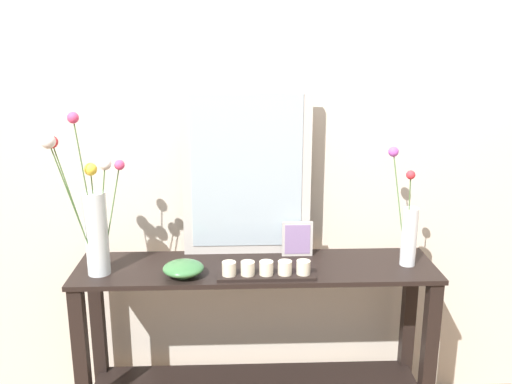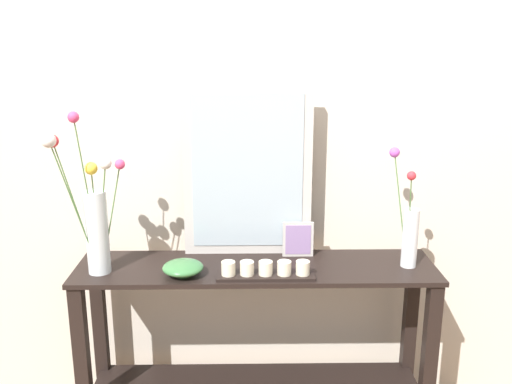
# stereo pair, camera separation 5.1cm
# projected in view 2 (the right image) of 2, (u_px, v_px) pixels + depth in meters

# --- Properties ---
(wall_back) EXTENTS (6.40, 0.08, 2.70)m
(wall_back) POSITION_uv_depth(u_px,v_px,m) (255.00, 120.00, 2.48)
(wall_back) COLOR beige
(wall_back) RESTS_ON ground
(console_table) EXTENTS (1.50, 0.37, 0.78)m
(console_table) POSITION_uv_depth(u_px,v_px,m) (256.00, 331.00, 2.42)
(console_table) COLOR black
(console_table) RESTS_ON ground
(mirror_leaning) EXTENTS (0.55, 0.03, 0.74)m
(mirror_leaning) POSITION_uv_depth(u_px,v_px,m) (247.00, 171.00, 2.39)
(mirror_leaning) COLOR #B7B2AD
(mirror_leaning) RESTS_ON console_table
(tall_vase_left) EXTENTS (0.27, 0.20, 0.66)m
(tall_vase_left) POSITION_uv_depth(u_px,v_px,m) (94.00, 218.00, 2.20)
(tall_vase_left) COLOR silver
(tall_vase_left) RESTS_ON console_table
(vase_right) EXTENTS (0.12, 0.14, 0.49)m
(vase_right) POSITION_uv_depth(u_px,v_px,m) (409.00, 230.00, 2.30)
(vase_right) COLOR silver
(vase_right) RESTS_ON console_table
(candle_tray) EXTENTS (0.39, 0.09, 0.07)m
(candle_tray) POSITION_uv_depth(u_px,v_px,m) (266.00, 271.00, 2.22)
(candle_tray) COLOR black
(candle_tray) RESTS_ON console_table
(picture_frame_small) EXTENTS (0.13, 0.01, 0.16)m
(picture_frame_small) POSITION_uv_depth(u_px,v_px,m) (298.00, 239.00, 2.42)
(picture_frame_small) COLOR #B7B2AD
(picture_frame_small) RESTS_ON console_table
(decorative_bowl) EXTENTS (0.16, 0.16, 0.06)m
(decorative_bowl) POSITION_uv_depth(u_px,v_px,m) (183.00, 268.00, 2.23)
(decorative_bowl) COLOR #38703D
(decorative_bowl) RESTS_ON console_table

